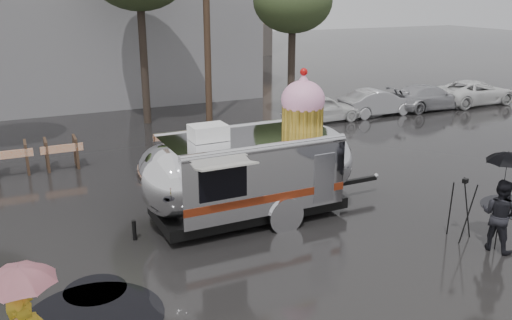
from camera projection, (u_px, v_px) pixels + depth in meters
name	position (u px, v px, depth m)	size (l,w,h in m)	color
ground	(334.00, 286.00, 10.68)	(120.00, 120.00, 0.00)	black
puddles	(442.00, 276.00, 11.05)	(13.36, 6.47, 0.01)	black
utility_pole	(207.00, 13.00, 22.40)	(1.60, 0.28, 9.00)	#473323
tree_right	(293.00, 2.00, 22.80)	(3.36, 3.36, 6.42)	#382D26
barricade_row	(11.00, 158.00, 16.94)	(4.30, 0.80, 1.00)	#473323
parked_cars	(409.00, 97.00, 25.55)	(13.20, 1.90, 1.50)	silver
airstream_trailer	(252.00, 168.00, 13.50)	(7.06, 2.75, 3.80)	silver
umbrella_pink	(20.00, 292.00, 6.83)	(1.17, 1.17, 2.35)	pink
person_right	(499.00, 215.00, 11.95)	(0.79, 0.44, 1.65)	black
umbrella_black	(506.00, 168.00, 11.62)	(1.10, 1.10, 2.30)	black
tripod	(463.00, 203.00, 12.46)	(0.60, 0.59, 1.49)	black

